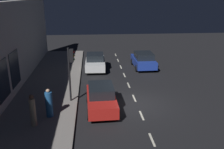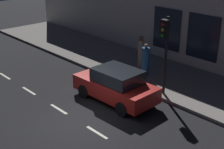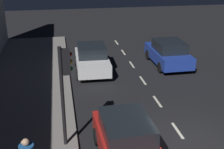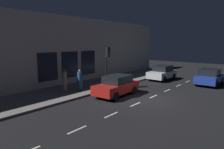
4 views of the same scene
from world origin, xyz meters
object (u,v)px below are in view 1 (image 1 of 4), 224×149
at_px(traffic_light, 71,64).
at_px(pedestrian_1, 49,104).
at_px(parked_car_1, 143,60).
at_px(pedestrian_0, 33,111).
at_px(parked_car_2, 101,98).
at_px(parked_car_0, 95,62).

height_order(traffic_light, pedestrian_1, traffic_light).
bearing_deg(parked_car_1, traffic_light, -130.82).
bearing_deg(parked_car_1, pedestrian_0, -128.44).
distance_m(parked_car_1, parked_car_2, 10.01).
relative_size(parked_car_1, pedestrian_1, 2.29).
height_order(parked_car_0, parked_car_1, same).
bearing_deg(parked_car_2, parked_car_1, -119.27).
relative_size(traffic_light, pedestrian_0, 1.99).
bearing_deg(traffic_light, parked_car_2, 148.47).
bearing_deg(traffic_light, pedestrian_0, 58.68).
distance_m(parked_car_1, pedestrian_0, 13.74).
bearing_deg(parked_car_2, pedestrian_1, 15.80).
distance_m(parked_car_0, parked_car_1, 4.84).
distance_m(parked_car_0, pedestrian_0, 11.17).
xyz_separation_m(traffic_light, parked_car_0, (-1.70, -7.43, -1.96)).
xyz_separation_m(parked_car_0, pedestrian_1, (2.90, 9.58, 0.16)).
bearing_deg(parked_car_1, parked_car_2, -118.10).
relative_size(pedestrian_0, pedestrian_1, 1.06).
xyz_separation_m(parked_car_0, parked_car_2, (-0.20, 8.60, 0.00)).
distance_m(parked_car_1, pedestrian_1, 12.52).
height_order(traffic_light, parked_car_1, traffic_light).
bearing_deg(pedestrian_1, traffic_light, -22.78).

